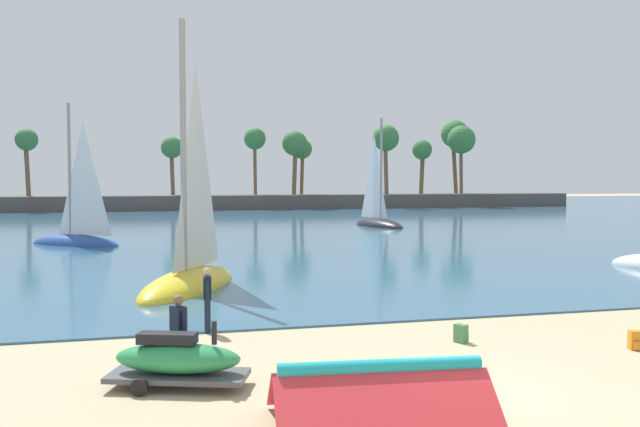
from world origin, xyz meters
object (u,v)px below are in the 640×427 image
at_px(folded_kite, 381,384).
at_px(sailboat_near_shore, 77,231).
at_px(backpack_by_trailer, 636,341).
at_px(watercraft_on_trailer, 177,360).
at_px(sailboat_toward_headland, 378,216).
at_px(person_rigging_by_gear, 178,334).
at_px(sailboat_mid_bay, 190,262).
at_px(person_at_waterline, 207,298).
at_px(backpack_near_kite, 461,334).

bearing_deg(folded_kite, sailboat_near_shore, 103.53).
bearing_deg(backpack_by_trailer, watercraft_on_trailer, -178.74).
xyz_separation_m(watercraft_on_trailer, sailboat_near_shore, (-4.47, 28.34, 0.33)).
distance_m(backpack_by_trailer, sailboat_near_shore, 31.79).
relative_size(sailboat_near_shore, sailboat_toward_headland, 0.95).
relative_size(person_rigging_by_gear, sailboat_mid_bay, 0.17).
height_order(person_at_waterline, sailboat_toward_headland, sailboat_toward_headland).
distance_m(backpack_near_kite, backpack_by_trailer, 3.94).
xyz_separation_m(backpack_by_trailer, sailboat_near_shore, (-14.81, 28.12, 0.64)).
bearing_deg(person_rigging_by_gear, folded_kite, -48.97).
bearing_deg(sailboat_near_shore, person_rigging_by_gear, -80.75).
distance_m(person_at_waterline, backpack_by_trailer, 10.32).
xyz_separation_m(folded_kite, watercraft_on_trailer, (-3.04, 2.85, -0.16)).
distance_m(watercraft_on_trailer, backpack_near_kite, 7.02).
relative_size(sailboat_near_shore, sailboat_mid_bay, 0.88).
bearing_deg(sailboat_toward_headland, person_at_waterline, -115.95).
bearing_deg(sailboat_near_shore, backpack_near_kite, -67.02).
distance_m(person_at_waterline, sailboat_mid_bay, 6.88).
height_order(watercraft_on_trailer, backpack_near_kite, watercraft_on_trailer).
xyz_separation_m(folded_kite, backpack_by_trailer, (7.31, 3.08, -0.47)).
bearing_deg(backpack_near_kite, sailboat_near_shore, 112.98).
relative_size(folded_kite, sailboat_mid_bay, 0.37).
relative_size(folded_kite, sailboat_toward_headland, 0.40).
distance_m(person_rigging_by_gear, sailboat_toward_headland, 41.41).
height_order(person_at_waterline, sailboat_mid_bay, sailboat_mid_bay).
bearing_deg(watercraft_on_trailer, person_at_waterline, 77.94).
distance_m(person_rigging_by_gear, backpack_near_kite, 6.86).
bearing_deg(watercraft_on_trailer, sailboat_mid_bay, 85.24).
xyz_separation_m(folded_kite, person_rigging_by_gear, (-2.99, 3.43, 0.21)).
xyz_separation_m(watercraft_on_trailer, sailboat_toward_headland, (17.38, 38.19, 0.37)).
bearing_deg(folded_kite, sailboat_mid_bay, 98.42).
distance_m(person_rigging_by_gear, sailboat_mid_bay, 10.78).
xyz_separation_m(sailboat_near_shore, sailboat_toward_headland, (21.84, 9.85, 0.04)).
xyz_separation_m(person_at_waterline, backpack_by_trailer, (9.40, -4.22, -0.69)).
distance_m(watercraft_on_trailer, sailboat_toward_headland, 41.96).
bearing_deg(backpack_by_trailer, person_at_waterline, 155.82).
distance_m(folded_kite, watercraft_on_trailer, 4.17).
bearing_deg(person_at_waterline, sailboat_near_shore, 102.77).
height_order(backpack_near_kite, sailboat_near_shore, sailboat_near_shore).
height_order(watercraft_on_trailer, person_rigging_by_gear, person_rigging_by_gear).
relative_size(folded_kite, watercraft_on_trailer, 1.32).
xyz_separation_m(watercraft_on_trailer, backpack_by_trailer, (10.35, 0.23, -0.31)).
height_order(person_at_waterline, backpack_near_kite, person_at_waterline).
height_order(sailboat_mid_bay, sailboat_toward_headland, sailboat_mid_bay).
xyz_separation_m(person_rigging_by_gear, sailboat_toward_headland, (17.32, 37.61, -0.00)).
bearing_deg(sailboat_toward_headland, backpack_near_kite, -106.29).
height_order(backpack_by_trailer, sailboat_toward_headland, sailboat_toward_headland).
bearing_deg(sailboat_toward_headland, person_rigging_by_gear, -114.73).
relative_size(folded_kite, backpack_near_kite, 8.33).
bearing_deg(person_at_waterline, sailboat_toward_headland, 64.05).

